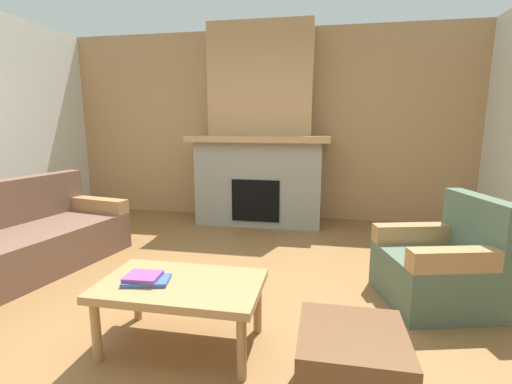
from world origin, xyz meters
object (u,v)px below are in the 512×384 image
fireplace (261,140)px  couch (26,241)px  ottoman (351,369)px  coffee_table (181,290)px  armchair (442,267)px

fireplace → couch: fireplace is taller
couch → ottoman: bearing=-22.3°
couch → coffee_table: bearing=-24.7°
couch → armchair: 3.72m
coffee_table → ottoman: coffee_table is taller
couch → armchair: size_ratio=2.08×
fireplace → couch: bearing=-131.2°
armchair → ottoman: bearing=-121.7°
couch → coffee_table: size_ratio=1.92×
fireplace → ottoman: fireplace is taller
armchair → coffee_table: (-1.78, -0.92, 0.08)m
armchair → coffee_table: 2.00m
armchair → ottoman: armchair is taller
armchair → ottoman: (-0.76, -1.24, -0.09)m
coffee_table → fireplace: bearing=90.7°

